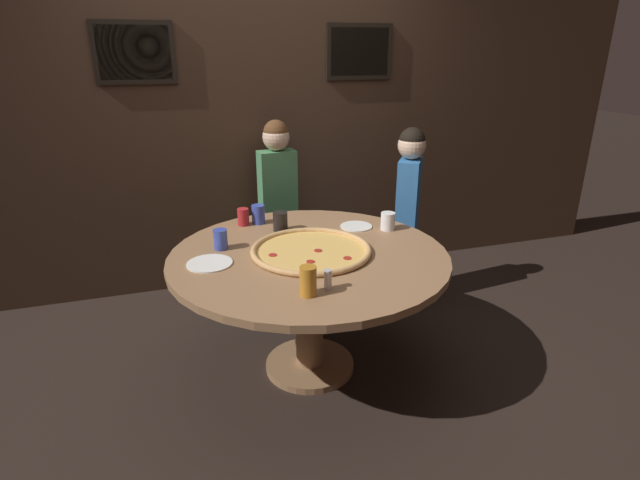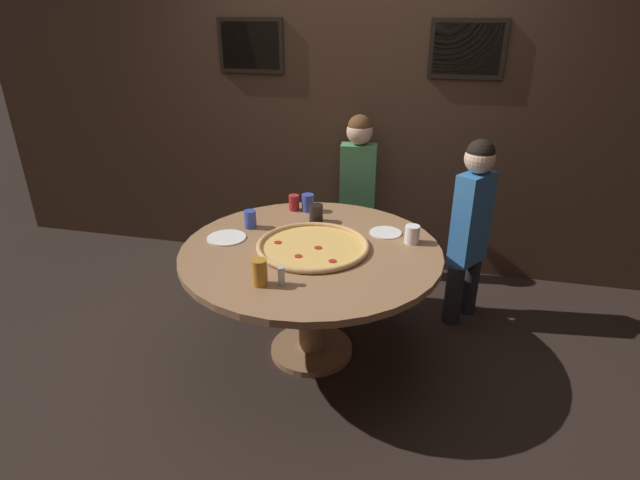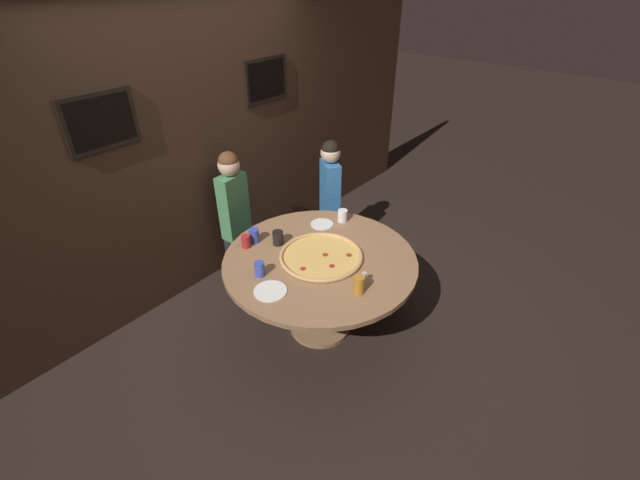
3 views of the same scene
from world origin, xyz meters
name	(u,v)px [view 1 (image 1 of 3)]	position (x,y,z in m)	size (l,w,h in m)	color
ground_plane	(310,367)	(0.00, 0.00, 0.00)	(24.00, 24.00, 0.00)	black
back_wall	(256,116)	(0.00, 1.36, 1.30)	(6.40, 0.08, 2.60)	#3D281C
dining_table	(309,276)	(0.00, 0.00, 0.60)	(1.52, 1.52, 0.74)	#936B47
giant_pizza	(311,250)	(0.01, 0.00, 0.75)	(0.66, 0.66, 0.03)	#EAB75B
drink_cup_front_edge	(221,239)	(-0.45, 0.20, 0.80)	(0.08, 0.08, 0.11)	#384CB7
drink_cup_near_right	(388,221)	(0.57, 0.21, 0.79)	(0.09, 0.09, 0.11)	white
drink_cup_by_shaker	(258,214)	(-0.16, 0.57, 0.80)	(0.08, 0.08, 0.12)	#384CB7
drink_cup_near_left	(280,221)	(-0.06, 0.39, 0.80)	(0.09, 0.09, 0.12)	black
drink_cup_far_left	(308,281)	(-0.14, -0.47, 0.81)	(0.08, 0.08, 0.14)	#BC7A23
drink_cup_far_right	(243,217)	(-0.26, 0.56, 0.79)	(0.07, 0.07, 0.11)	#B22328
white_plate_far_back	(356,226)	(0.40, 0.31, 0.74)	(0.20, 0.20, 0.01)	white
white_plate_left_side	(210,263)	(-0.53, 0.01, 0.74)	(0.24, 0.24, 0.01)	white
condiment_shaker	(328,279)	(-0.04, -0.44, 0.79)	(0.04, 0.04, 0.10)	silver
diner_far_left	(278,196)	(0.09, 1.12, 0.74)	(0.33, 0.20, 1.31)	#232328
diner_centre_back	(408,206)	(0.93, 0.64, 0.73)	(0.28, 0.33, 1.28)	#232328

